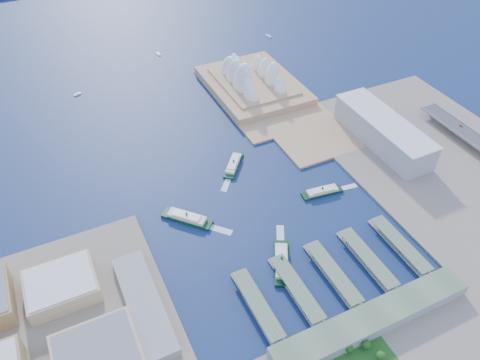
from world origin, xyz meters
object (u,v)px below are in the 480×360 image
car_c (461,126)px  toaster_building (383,131)px  ferry_b (233,163)px  opera_house (253,71)px  ferry_a (187,217)px  ferry_d (322,190)px  ferry_c (282,260)px

car_c → toaster_building: bearing=-15.5°
ferry_b → opera_house: bearing=95.3°
ferry_a → car_c: bearing=-44.6°
opera_house → car_c: (199.00, -230.13, -16.42)m
ferry_b → car_c: bearing=26.2°
opera_house → ferry_d: (-33.65, -248.17, -27.25)m
car_c → opera_house: bearing=-49.1°
toaster_building → car_c: size_ratio=30.77×
ferry_a → car_c: (392.74, -10.46, 10.06)m
toaster_building → ferry_a: toaster_building is taller
ferry_a → ferry_d: bearing=-53.2°
ferry_a → ferry_d: ferry_a is taller
opera_house → ferry_d: bearing=-97.7°
opera_house → car_c: bearing=-49.1°
opera_house → ferry_a: 294.10m
ferry_a → ferry_d: size_ratio=1.16×
ferry_c → ferry_d: bearing=-115.4°
toaster_building → ferry_b: 202.44m
ferry_a → ferry_b: ferry_a is taller
ferry_d → opera_house: bearing=-0.7°
ferry_d → car_c: 233.60m
opera_house → ferry_c: (-128.89, -319.10, -26.53)m
ferry_c → car_c: bearing=-136.9°
ferry_c → ferry_d: 118.75m
opera_house → toaster_building: bearing=-65.8°
toaster_building → car_c: (109.00, -30.13, -4.92)m
ferry_d → toaster_building: bearing=-61.7°
toaster_building → ferry_b: size_ratio=2.97×
ferry_c → car_c: 339.90m
toaster_building → ferry_d: size_ratio=3.09×
ferry_a → ferry_d: 162.61m
toaster_building → ferry_c: size_ratio=2.68×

